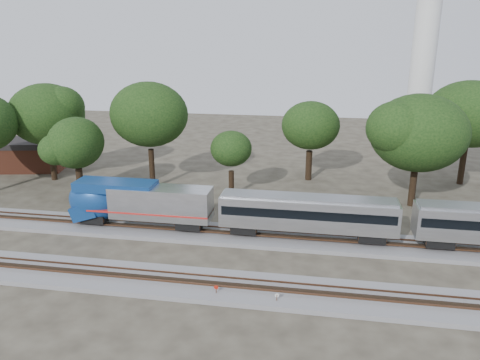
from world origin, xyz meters
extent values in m
plane|color=#383328|center=(0.00, 0.00, 0.00)|extent=(160.00, 160.00, 0.00)
cube|color=slate|center=(0.00, 6.00, 0.20)|extent=(160.00, 5.00, 0.40)
cube|color=brown|center=(0.00, 5.28, 0.66)|extent=(160.00, 0.08, 0.15)
cube|color=brown|center=(0.00, 6.72, 0.66)|extent=(160.00, 0.08, 0.15)
cube|color=slate|center=(0.00, -4.00, 0.20)|extent=(160.00, 5.00, 0.40)
cube|color=brown|center=(0.00, -4.72, 0.66)|extent=(160.00, 0.08, 0.15)
cube|color=brown|center=(0.00, -3.28, 0.66)|extent=(160.00, 0.08, 0.15)
cube|color=silver|center=(-6.15, 6.00, 3.19)|extent=(10.24, 2.90, 3.19)
ellipsoid|color=navy|center=(-13.49, 6.00, 2.95)|extent=(5.21, 3.01, 4.44)
cube|color=navy|center=(-10.89, 6.00, 4.69)|extent=(8.21, 2.84, 0.97)
cube|color=black|center=(-13.01, 6.00, 3.92)|extent=(0.43, 2.22, 1.26)
cube|color=#B01F1B|center=(-7.31, 6.00, 2.37)|extent=(12.55, 2.94, 0.17)
cube|color=black|center=(-13.35, 6.00, 1.16)|extent=(2.51, 2.12, 0.87)
cube|color=black|center=(-3.21, 6.00, 1.16)|extent=(2.51, 2.12, 0.87)
cube|color=silver|center=(8.45, 6.00, 3.05)|extent=(16.80, 2.90, 2.90)
cube|color=black|center=(8.45, 6.00, 3.34)|extent=(16.22, 2.95, 0.87)
cube|color=gray|center=(8.45, 6.00, 4.54)|extent=(16.42, 2.32, 0.34)
cube|color=black|center=(2.37, 6.00, 1.16)|extent=(2.51, 2.12, 0.87)
cube|color=black|center=(14.54, 6.00, 1.16)|extent=(2.51, 2.12, 0.87)
cube|color=black|center=(20.55, 6.00, 1.16)|extent=(2.51, 2.12, 0.87)
cylinder|color=#512D19|center=(2.03, -5.36, 0.47)|extent=(0.06, 0.06, 0.93)
cylinder|color=#B4190C|center=(2.03, -5.36, 0.88)|extent=(0.33, 0.04, 0.33)
cylinder|color=#512D19|center=(6.71, -5.64, 0.45)|extent=(0.06, 0.06, 0.90)
cylinder|color=silver|center=(6.71, -5.64, 0.85)|extent=(0.31, 0.12, 0.32)
cube|color=#512D19|center=(4.75, -5.51, 0.15)|extent=(0.51, 0.32, 0.30)
cylinder|color=silver|center=(24.50, 42.56, 12.97)|extent=(3.70, 3.70, 25.93)
cone|color=silver|center=(24.50, 42.56, 1.85)|extent=(5.93, 5.93, 3.70)
cube|color=brown|center=(-32.92, 25.49, 1.79)|extent=(10.00, 7.91, 3.57)
cube|color=black|center=(-32.92, 25.49, 3.97)|extent=(10.24, 8.15, 0.80)
cylinder|color=black|center=(-26.96, 20.79, 2.47)|extent=(0.70, 0.70, 4.93)
ellipsoid|color=black|center=(-26.96, 20.79, 9.16)|extent=(9.30, 9.30, 7.91)
cylinder|color=black|center=(-19.53, 14.41, 1.87)|extent=(0.70, 0.70, 3.75)
ellipsoid|color=black|center=(-19.53, 14.41, 6.96)|extent=(7.06, 7.06, 6.00)
cylinder|color=black|center=(-12.15, 19.70, 2.62)|extent=(0.70, 0.70, 5.23)
ellipsoid|color=black|center=(-12.15, 19.70, 9.72)|extent=(9.87, 9.87, 8.39)
cylinder|color=black|center=(-1.29, 18.10, 1.65)|extent=(0.70, 0.70, 3.30)
ellipsoid|color=black|center=(-1.29, 18.10, 6.13)|extent=(6.22, 6.22, 5.29)
cylinder|color=black|center=(7.94, 26.89, 2.06)|extent=(0.70, 0.70, 4.11)
ellipsoid|color=black|center=(7.94, 26.89, 7.64)|extent=(7.75, 7.75, 6.59)
cylinder|color=black|center=(20.26, 18.49, 2.35)|extent=(0.70, 0.70, 4.70)
ellipsoid|color=black|center=(20.26, 18.49, 8.73)|extent=(8.86, 8.86, 7.53)
cylinder|color=black|center=(28.28, 28.43, 2.56)|extent=(0.70, 0.70, 5.12)
ellipsoid|color=black|center=(28.28, 28.43, 9.51)|extent=(9.65, 9.65, 8.20)
camera|label=1|loc=(9.25, -36.19, 19.29)|focal=35.00mm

